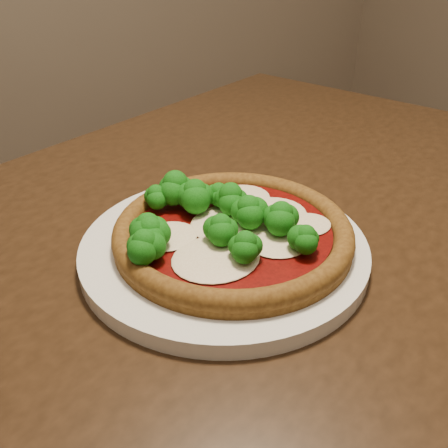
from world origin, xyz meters
TOP-DOWN VIEW (x-y plane):
  - dining_table at (0.07, 0.18)m, footprint 1.36×1.17m
  - plate at (0.00, 0.14)m, footprint 0.31×0.31m
  - pizza at (0.01, 0.14)m, footprint 0.26×0.26m

SIDE VIEW (x-z plane):
  - dining_table at x=0.07m, z-range 0.27..1.02m
  - plate at x=0.00m, z-range 0.75..0.77m
  - pizza at x=0.01m, z-range 0.75..0.82m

